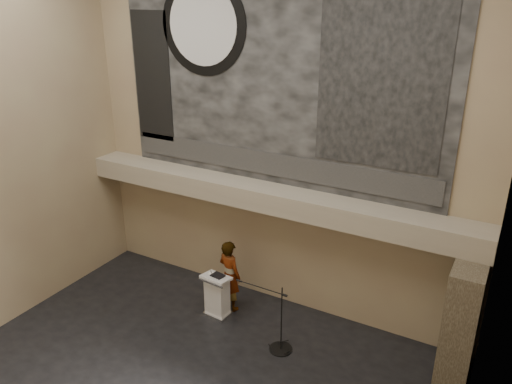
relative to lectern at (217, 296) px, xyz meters
The scene contains 17 objects.
wall_back 4.02m from the lectern, 61.79° to the left, with size 10.00×0.02×8.50m, color #8D7359.
wall_right 7.31m from the lectern, 24.38° to the right, with size 0.02×8.00×8.50m, color #8D7359.
soffit 2.70m from the lectern, 53.05° to the left, with size 10.00×0.80×0.50m, color gray.
sprinkler_left 2.47m from the lectern, 132.04° to the left, with size 0.04×0.04×0.06m, color #B2893D.
sprinkler_right 3.52m from the lectern, 19.63° to the left, with size 0.04×0.04×0.06m, color #B2893D.
banner 5.38m from the lectern, 61.27° to the left, with size 8.00×0.05×5.00m, color black.
banner_text_strip 3.45m from the lectern, 60.55° to the left, with size 7.76×0.02×0.55m, color #2A2A2A.
banner_clock_rim 6.38m from the lectern, 128.45° to the left, with size 2.30×2.30×0.02m, color black.
banner_clock_face 6.37m from the lectern, 128.87° to the left, with size 1.84×1.84×0.02m, color silver.
banner_building_print 6.26m from the lectern, 22.82° to the left, with size 2.60×0.02×3.60m, color black.
banner_brick_print 5.68m from the lectern, 153.46° to the left, with size 1.10×0.02×3.20m, color black.
stone_pier 5.48m from the lectern, ahead, with size 0.60×1.40×2.70m, color #3D3325.
lectern is the anchor object (origin of this frame).
binder 0.57m from the lectern, 13.15° to the left, with size 0.30×0.24×0.04m, color black.
papers 0.56m from the lectern, 160.88° to the right, with size 0.23×0.31×0.01m, color white.
speaker_person 0.58m from the lectern, 77.02° to the left, with size 0.68×0.44×1.85m, color silver.
mic_stand 1.96m from the lectern, 11.73° to the right, with size 1.39×0.52×1.60m.
Camera 1 is at (5.10, -5.91, 7.38)m, focal length 35.00 mm.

